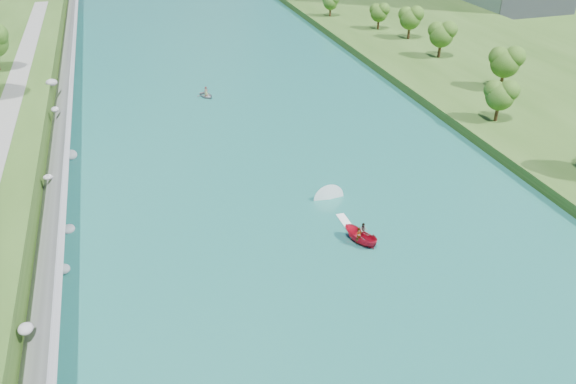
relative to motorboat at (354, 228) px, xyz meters
name	(u,v)px	position (x,y,z in m)	size (l,w,h in m)	color
ground	(369,319)	(-3.65, -11.88, -0.75)	(260.00, 260.00, 0.00)	#2D5119
river_water	(296,200)	(-3.65, 8.12, -0.70)	(55.00, 240.00, 0.10)	#195E5F
riprap_bank	(50,231)	(-29.49, 6.96, 1.04)	(4.34, 236.00, 4.34)	slate
motorboat	(354,228)	(0.00, 0.00, 0.00)	(3.60, 18.91, 2.05)	#B10E23
raft	(206,95)	(-7.75, 42.81, -0.26)	(3.21, 3.76, 1.72)	gray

